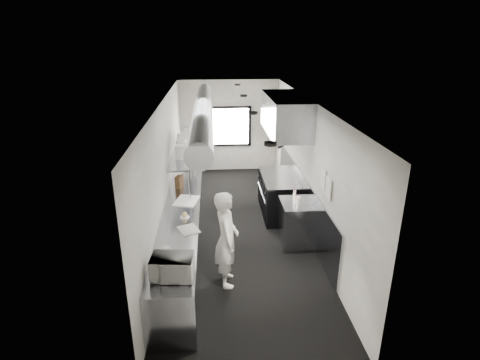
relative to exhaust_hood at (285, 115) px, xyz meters
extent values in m
cube|color=black|center=(-1.10, -0.70, -2.39)|extent=(3.00, 8.00, 0.01)
cube|color=beige|center=(-1.10, -0.70, 0.41)|extent=(3.00, 8.00, 0.01)
cube|color=silver|center=(-1.10, 3.30, -0.99)|extent=(3.00, 0.02, 2.80)
cube|color=silver|center=(-1.10, -4.70, -0.99)|extent=(3.00, 0.02, 2.80)
cube|color=silver|center=(-2.60, -0.70, -0.99)|extent=(0.02, 8.00, 2.80)
cube|color=silver|center=(0.40, -0.70, -0.99)|extent=(0.02, 8.00, 2.80)
cube|color=gray|center=(0.38, -0.40, -1.84)|extent=(0.03, 5.50, 1.10)
cylinder|color=#9C9FA5|center=(-1.80, -0.30, 0.16)|extent=(0.40, 6.40, 0.40)
cube|color=white|center=(-1.10, 3.26, -0.99)|extent=(1.20, 0.03, 1.10)
cube|color=black|center=(-1.10, 3.28, -0.42)|extent=(1.36, 0.03, 0.08)
cube|color=black|center=(-1.10, 3.28, -1.57)|extent=(1.36, 0.03, 0.08)
cube|color=black|center=(-1.74, 3.28, -0.99)|extent=(0.08, 0.03, 1.25)
cube|color=black|center=(-0.46, 3.28, -0.99)|extent=(0.08, 0.03, 1.25)
cube|color=gray|center=(0.00, 0.00, 0.01)|extent=(0.80, 2.20, 0.80)
cube|color=gray|center=(-0.38, 0.00, -0.38)|extent=(0.05, 2.20, 0.05)
cube|color=black|center=(-0.08, 0.00, -0.33)|extent=(0.50, 2.10, 0.28)
cube|color=gray|center=(-2.25, -1.20, -1.94)|extent=(0.70, 6.00, 0.90)
cube|color=gray|center=(-2.30, 0.30, -0.84)|extent=(0.45, 3.00, 0.04)
cylinder|color=gray|center=(-2.10, -1.10, -1.17)|extent=(0.04, 0.04, 0.66)
cylinder|color=gray|center=(-2.10, 0.30, -1.17)|extent=(0.04, 0.04, 0.66)
cylinder|color=gray|center=(-2.10, 1.70, -1.17)|extent=(0.04, 0.04, 0.66)
cube|color=black|center=(-0.05, 0.00, -1.94)|extent=(0.85, 1.60, 0.90)
cube|color=gray|center=(-0.05, 0.00, -1.47)|extent=(0.85, 1.60, 0.04)
cube|color=gray|center=(-0.46, 0.00, -1.94)|extent=(0.03, 1.55, 0.80)
cylinder|color=gray|center=(-0.49, 0.00, -1.84)|extent=(0.03, 1.30, 0.03)
cube|color=gray|center=(0.05, -1.40, -1.94)|extent=(0.65, 0.80, 0.90)
cube|color=gray|center=(-2.25, 2.50, -1.94)|extent=(0.70, 1.20, 0.90)
cube|color=silver|center=(0.37, -1.90, -0.79)|extent=(0.02, 0.28, 0.38)
cube|color=silver|center=(0.37, -2.25, -0.84)|extent=(0.02, 0.28, 0.38)
imported|color=white|center=(-1.42, -2.66, -1.54)|extent=(0.43, 0.64, 1.70)
imported|color=silver|center=(-2.21, -3.74, -1.33)|extent=(0.57, 0.45, 0.32)
cylinder|color=#A8B3A5|center=(-2.42, -3.33, -1.44)|extent=(0.17, 0.17, 0.10)
cylinder|color=#A8B3A5|center=(-2.36, -3.10, -1.44)|extent=(0.14, 0.14, 0.09)
cube|color=white|center=(-2.06, -2.38, -1.49)|extent=(0.43, 0.47, 0.01)
cylinder|color=silver|center=(-2.16, -1.90, -1.48)|extent=(0.18, 0.18, 0.01)
sphere|color=#D2C46E|center=(-2.16, -1.90, -1.43)|extent=(0.09, 0.09, 0.09)
cube|color=white|center=(-2.17, -1.16, -1.48)|extent=(0.54, 0.64, 0.02)
cube|color=#4D311B|center=(-2.36, -0.40, -1.36)|extent=(0.18, 0.27, 0.27)
cylinder|color=silver|center=(-2.29, -0.42, -0.67)|extent=(0.30, 0.30, 0.29)
cylinder|color=silver|center=(-2.31, 0.03, -0.67)|extent=(0.28, 0.28, 0.30)
cylinder|color=silver|center=(-2.32, 0.43, -0.66)|extent=(0.30, 0.30, 0.33)
cylinder|color=silver|center=(-2.27, 0.99, -0.64)|extent=(0.31, 0.31, 0.36)
cylinder|color=white|center=(-0.01, -1.65, -1.41)|extent=(0.07, 0.07, 0.16)
cylinder|color=white|center=(0.04, -1.53, -1.40)|extent=(0.07, 0.07, 0.19)
cylinder|color=white|center=(-0.01, -1.44, -1.41)|extent=(0.06, 0.06, 0.16)
cylinder|color=white|center=(0.00, -1.29, -1.41)|extent=(0.07, 0.07, 0.17)
cylinder|color=white|center=(0.04, -1.15, -1.41)|extent=(0.06, 0.06, 0.16)
camera|label=1|loc=(-1.61, -8.25, 1.65)|focal=28.59mm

